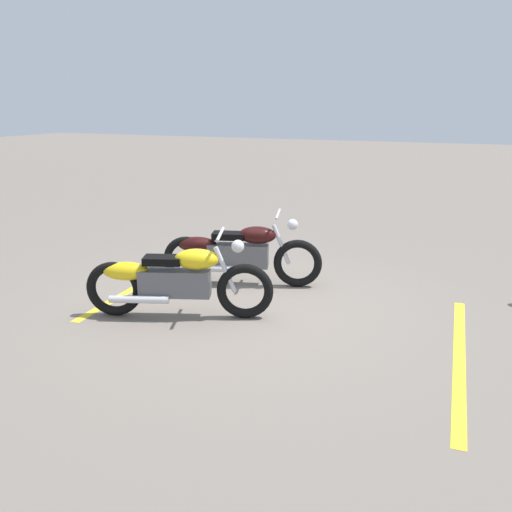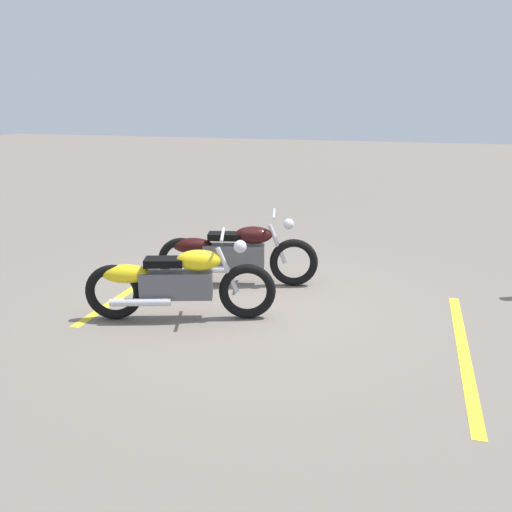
% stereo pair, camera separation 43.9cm
% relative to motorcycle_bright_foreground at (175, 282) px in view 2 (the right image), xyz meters
% --- Properties ---
extents(ground_plane, '(60.00, 60.00, 0.00)m').
position_rel_motorcycle_bright_foreground_xyz_m(ground_plane, '(0.55, 0.70, -0.46)').
color(ground_plane, slate).
extents(motorcycle_bright_foreground, '(2.14, 0.91, 1.04)m').
position_rel_motorcycle_bright_foreground_xyz_m(motorcycle_bright_foreground, '(0.00, 0.00, 0.00)').
color(motorcycle_bright_foreground, black).
rests_on(motorcycle_bright_foreground, ground).
extents(motorcycle_dark_foreground, '(2.17, 0.84, 1.04)m').
position_rel_motorcycle_bright_foreground_xyz_m(motorcycle_dark_foreground, '(0.20, 1.36, 0.00)').
color(motorcycle_dark_foreground, black).
rests_on(motorcycle_dark_foreground, ground).
extents(parking_stripe_near, '(0.25, 3.20, 0.01)m').
position_rel_motorcycle_bright_foreground_xyz_m(parking_stripe_near, '(-1.06, 0.98, -0.46)').
color(parking_stripe_near, yellow).
rests_on(parking_stripe_near, ground).
extents(parking_stripe_mid, '(0.25, 3.20, 0.01)m').
position_rel_motorcycle_bright_foreground_xyz_m(parking_stripe_mid, '(3.20, 0.17, -0.46)').
color(parking_stripe_mid, yellow).
rests_on(parking_stripe_mid, ground).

